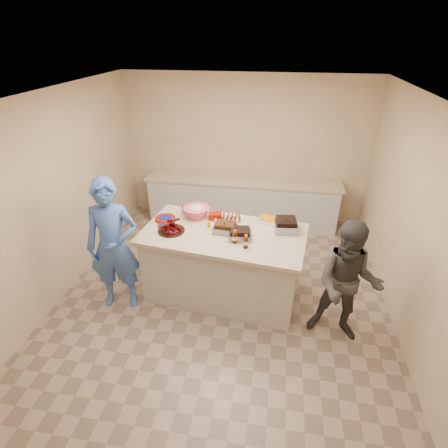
% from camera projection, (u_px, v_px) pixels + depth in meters
% --- Properties ---
extents(room, '(4.50, 5.00, 2.70)m').
position_uv_depth(room, '(223.00, 295.00, 4.99)').
color(room, beige).
rests_on(room, ground).
extents(back_counter, '(3.60, 0.64, 0.90)m').
position_uv_depth(back_counter, '(242.00, 201.00, 6.66)').
color(back_counter, beige).
rests_on(back_counter, ground).
extents(island, '(2.24, 1.37, 1.00)m').
position_uv_depth(island, '(223.00, 292.00, 5.04)').
color(island, beige).
rests_on(island, ground).
extents(rib_platter, '(0.39, 0.39, 0.14)m').
position_uv_depth(rib_platter, '(171.00, 231.00, 4.58)').
color(rib_platter, '#3E0204').
rests_on(rib_platter, island).
extents(pulled_pork_tray, '(0.31, 0.24, 0.09)m').
position_uv_depth(pulled_pork_tray, '(225.00, 232.00, 4.56)').
color(pulled_pork_tray, '#47230F').
rests_on(pulled_pork_tray, island).
extents(brisket_tray, '(0.30, 0.26, 0.08)m').
position_uv_depth(brisket_tray, '(240.00, 238.00, 4.43)').
color(brisket_tray, black).
rests_on(brisket_tray, island).
extents(roasting_pan, '(0.32, 0.32, 0.12)m').
position_uv_depth(roasting_pan, '(286.00, 230.00, 4.60)').
color(roasting_pan, gray).
rests_on(roasting_pan, island).
extents(coleslaw_bowl, '(0.42, 0.42, 0.26)m').
position_uv_depth(coleslaw_bowl, '(197.00, 217.00, 4.93)').
color(coleslaw_bowl, '#E14372').
rests_on(coleslaw_bowl, island).
extents(sausage_plate, '(0.35, 0.35, 0.05)m').
position_uv_depth(sausage_plate, '(232.00, 219.00, 4.87)').
color(sausage_plate, silver).
rests_on(sausage_plate, island).
extents(mac_cheese_dish, '(0.34, 0.30, 0.08)m').
position_uv_depth(mac_cheese_dish, '(269.00, 223.00, 4.78)').
color(mac_cheese_dish, orange).
rests_on(mac_cheese_dish, island).
extents(bbq_bottle_a, '(0.07, 0.07, 0.18)m').
position_uv_depth(bbq_bottle_a, '(235.00, 243.00, 4.34)').
color(bbq_bottle_a, '#3A1302').
rests_on(bbq_bottle_a, island).
extents(bbq_bottle_b, '(0.07, 0.07, 0.18)m').
position_uv_depth(bbq_bottle_b, '(246.00, 248.00, 4.24)').
color(bbq_bottle_b, '#3A1302').
rests_on(bbq_bottle_b, island).
extents(mustard_bottle, '(0.04, 0.04, 0.11)m').
position_uv_depth(mustard_bottle, '(209.00, 227.00, 4.67)').
color(mustard_bottle, '#DCA100').
rests_on(mustard_bottle, island).
extents(sauce_bowl, '(0.16, 0.07, 0.15)m').
position_uv_depth(sauce_bowl, '(220.00, 223.00, 4.78)').
color(sauce_bowl, silver).
rests_on(sauce_bowl, island).
extents(plate_stack_large, '(0.31, 0.31, 0.03)m').
position_uv_depth(plate_stack_large, '(165.00, 220.00, 4.86)').
color(plate_stack_large, '#861102').
rests_on(plate_stack_large, island).
extents(plate_stack_small, '(0.19, 0.19, 0.02)m').
position_uv_depth(plate_stack_small, '(164.00, 226.00, 4.70)').
color(plate_stack_small, '#861102').
rests_on(plate_stack_small, island).
extents(plastic_cup, '(0.11, 0.10, 0.10)m').
position_uv_depth(plastic_cup, '(185.00, 212.00, 5.07)').
color(plastic_cup, '#AE4E1A').
rests_on(plastic_cup, island).
extents(basket_stack, '(0.20, 0.16, 0.09)m').
position_uv_depth(basket_stack, '(215.00, 219.00, 4.88)').
color(basket_stack, '#861102').
rests_on(basket_stack, island).
extents(guest_blue, '(1.01, 1.92, 0.44)m').
position_uv_depth(guest_blue, '(123.00, 301.00, 4.88)').
color(guest_blue, '#446EC4').
rests_on(guest_blue, ground).
extents(guest_gray, '(1.03, 1.68, 0.59)m').
position_uv_depth(guest_gray, '(337.00, 333.00, 4.37)').
color(guest_gray, '#494642').
rests_on(guest_gray, ground).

